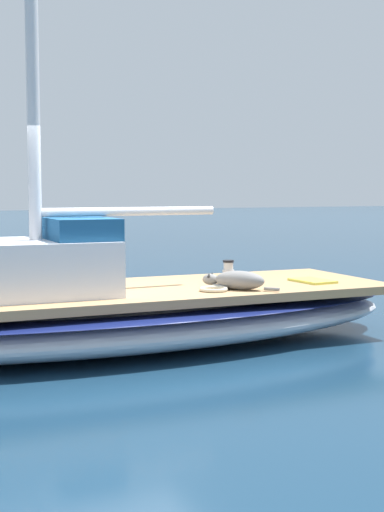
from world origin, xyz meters
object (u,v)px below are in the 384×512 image
object	(u,v)px
coiled_rope	(214,289)
dog_grey	(237,280)
deck_towel	(312,281)
deck_winch	(228,268)
sailboat_main	(115,317)

from	to	relation	value
coiled_rope	dog_grey	bearing A→B (deg)	-90.66
coiled_rope	deck_towel	xyz separation A→B (m)	(0.16, -1.50, -0.01)
deck_winch	coiled_rope	world-z (taller)	deck_winch
coiled_rope	deck_winch	bearing A→B (deg)	-36.25
deck_winch	coiled_rope	xyz separation A→B (m)	(-1.23, 0.90, -0.08)
deck_towel	coiled_rope	bearing A→B (deg)	96.05
sailboat_main	deck_winch	distance (m)	2.00
dog_grey	coiled_rope	xyz separation A→B (m)	(0.00, 0.30, -0.08)
deck_winch	deck_towel	distance (m)	1.23
dog_grey	coiled_rope	bearing A→B (deg)	89.34
sailboat_main	coiled_rope	bearing A→B (deg)	-122.95
deck_winch	coiled_rope	distance (m)	1.53
dog_grey	deck_towel	distance (m)	1.21
dog_grey	deck_towel	size ratio (longest dim) A/B	1.44
deck_winch	coiled_rope	bearing A→B (deg)	143.75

